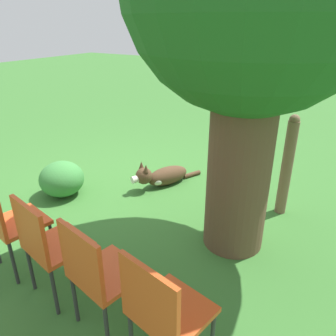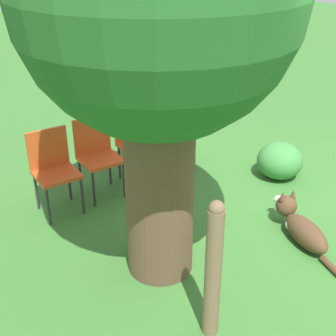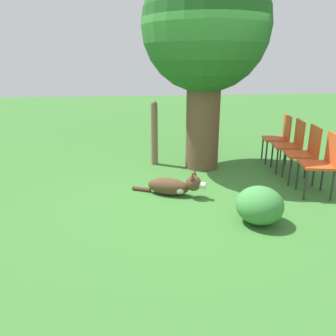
% 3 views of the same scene
% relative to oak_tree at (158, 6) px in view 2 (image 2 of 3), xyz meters
% --- Properties ---
extents(ground_plane, '(30.00, 30.00, 0.00)m').
position_rel_oak_tree_xyz_m(ground_plane, '(-0.44, -1.34, -2.30)').
color(ground_plane, '#38702D').
extents(oak_tree, '(2.11, 2.11, 3.44)m').
position_rel_oak_tree_xyz_m(oak_tree, '(0.00, 0.00, 0.00)').
color(oak_tree, brown).
rests_on(oak_tree, ground_plane).
extents(dog, '(1.03, 0.58, 0.40)m').
position_rel_oak_tree_xyz_m(dog, '(-0.69, -1.28, -2.15)').
color(dog, '#513823').
rests_on(dog, ground_plane).
extents(fence_post, '(0.12, 0.12, 1.18)m').
position_rel_oak_tree_xyz_m(fence_post, '(-0.84, 0.28, -1.70)').
color(fence_post, brown).
rests_on(fence_post, ground_plane).
extents(red_chair_0, '(0.50, 0.52, 0.91)m').
position_rel_oak_tree_xyz_m(red_chair_0, '(1.38, -1.54, -1.77)').
color(red_chair_0, '#D14C1E').
rests_on(red_chair_0, ground_plane).
extents(red_chair_1, '(0.50, 0.52, 0.91)m').
position_rel_oak_tree_xyz_m(red_chair_1, '(1.43, -0.99, -1.77)').
color(red_chair_1, '#D14C1E').
rests_on(red_chair_1, ground_plane).
extents(red_chair_2, '(0.50, 0.52, 0.91)m').
position_rel_oak_tree_xyz_m(red_chair_2, '(1.47, -0.45, -1.77)').
color(red_chair_2, '#D14C1E').
rests_on(red_chair_2, ground_plane).
extents(red_chair_3, '(0.50, 0.52, 0.91)m').
position_rel_oak_tree_xyz_m(red_chair_3, '(1.52, 0.10, -1.77)').
color(red_chair_3, '#D14C1E').
rests_on(red_chair_3, ground_plane).
extents(low_shrub, '(0.56, 0.56, 0.45)m').
position_rel_oak_tree_xyz_m(low_shrub, '(0.18, -2.25, -2.07)').
color(low_shrub, '#3D843D').
rests_on(low_shrub, ground_plane).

